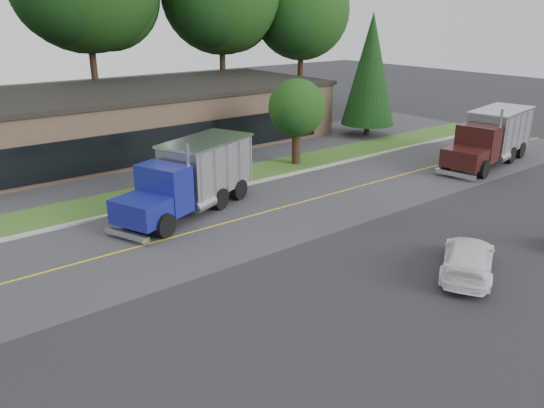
% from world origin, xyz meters
% --- Properties ---
extents(ground, '(140.00, 140.00, 0.00)m').
position_xyz_m(ground, '(0.00, 0.00, 0.00)').
color(ground, '#303035').
rests_on(ground, ground).
extents(road, '(60.00, 8.00, 0.02)m').
position_xyz_m(road, '(0.00, 9.00, 0.00)').
color(road, '#4B4B50').
rests_on(road, ground).
extents(center_line, '(60.00, 0.12, 0.01)m').
position_xyz_m(center_line, '(0.00, 9.00, 0.00)').
color(center_line, gold).
rests_on(center_line, ground).
extents(curb, '(60.00, 0.30, 0.12)m').
position_xyz_m(curb, '(0.00, 13.20, 0.00)').
color(curb, '#9E9E99').
rests_on(curb, ground).
extents(grass_verge, '(60.00, 3.40, 0.03)m').
position_xyz_m(grass_verge, '(0.00, 15.00, 0.00)').
color(grass_verge, '#365C1F').
rests_on(grass_verge, ground).
extents(far_parking, '(60.00, 7.00, 0.02)m').
position_xyz_m(far_parking, '(0.00, 20.00, 0.00)').
color(far_parking, '#4B4B50').
rests_on(far_parking, ground).
extents(strip_mall, '(32.00, 12.00, 4.00)m').
position_xyz_m(strip_mall, '(2.00, 26.00, 2.00)').
color(strip_mall, tan).
rests_on(strip_mall, ground).
extents(tree_far_e, '(9.94, 9.36, 14.18)m').
position_xyz_m(tree_far_e, '(24.15, 31.12, 9.05)').
color(tree_far_e, '#382619').
rests_on(tree_far_e, ground).
extents(evergreen_right, '(4.17, 4.17, 9.49)m').
position_xyz_m(evergreen_right, '(20.00, 18.00, 5.21)').
color(evergreen_right, '#382619').
rests_on(evergreen_right, ground).
extents(tree_verge, '(3.87, 3.64, 5.51)m').
position_xyz_m(tree_verge, '(10.06, 15.05, 3.50)').
color(tree_verge, '#382619').
rests_on(tree_verge, ground).
extents(dump_truck_blue, '(8.54, 5.36, 3.36)m').
position_xyz_m(dump_truck_blue, '(0.41, 11.59, 1.81)').
color(dump_truck_blue, black).
rests_on(dump_truck_blue, ground).
extents(dump_truck_maroon, '(9.27, 4.06, 3.36)m').
position_xyz_m(dump_truck_maroon, '(20.33, 7.41, 1.81)').
color(dump_truck_maroon, black).
rests_on(dump_truck_maroon, ground).
extents(rally_car, '(4.79, 3.83, 1.30)m').
position_xyz_m(rally_car, '(5.09, -0.94, 0.65)').
color(rally_car, white).
rests_on(rally_car, ground).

